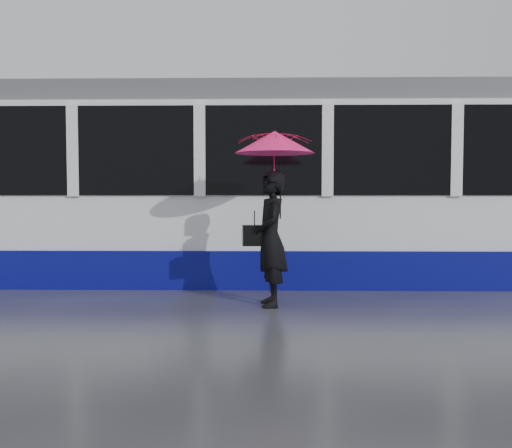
{
  "coord_description": "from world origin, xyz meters",
  "views": [
    {
      "loc": [
        -0.12,
        -7.67,
        1.52
      ],
      "look_at": [
        -0.28,
        0.25,
        1.1
      ],
      "focal_mm": 40.0,
      "sensor_mm": 36.0,
      "label": 1
    }
  ],
  "objects": [
    {
      "name": "woman",
      "position": [
        -0.08,
        -0.01,
        0.91
      ],
      "size": [
        0.53,
        0.72,
        1.83
      ],
      "primitive_type": "imported",
      "rotation": [
        0.0,
        0.0,
        -1.43
      ],
      "color": "black",
      "rests_on": "ground"
    },
    {
      "name": "handbag",
      "position": [
        -0.3,
        0.01,
        0.96
      ],
      "size": [
        0.34,
        0.19,
        0.46
      ],
      "rotation": [
        0.0,
        0.0,
        0.14
      ],
      "color": "black",
      "rests_on": "ground"
    },
    {
      "name": "rails",
      "position": [
        0.0,
        2.5,
        0.01
      ],
      "size": [
        34.0,
        1.51,
        0.02
      ],
      "color": "#3F3D38",
      "rests_on": "ground"
    },
    {
      "name": "tram",
      "position": [
        1.32,
        2.5,
        1.64
      ],
      "size": [
        26.0,
        2.56,
        3.35
      ],
      "color": "white",
      "rests_on": "ground"
    },
    {
      "name": "ground",
      "position": [
        0.0,
        0.0,
        0.0
      ],
      "size": [
        90.0,
        90.0,
        0.0
      ],
      "primitive_type": "plane",
      "color": "#2E2E33",
      "rests_on": "ground"
    },
    {
      "name": "umbrella",
      "position": [
        -0.03,
        -0.01,
        2.0
      ],
      "size": [
        1.22,
        1.22,
        1.23
      ],
      "rotation": [
        0.0,
        0.0,
        0.14
      ],
      "color": "#FF1569",
      "rests_on": "ground"
    }
  ]
}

